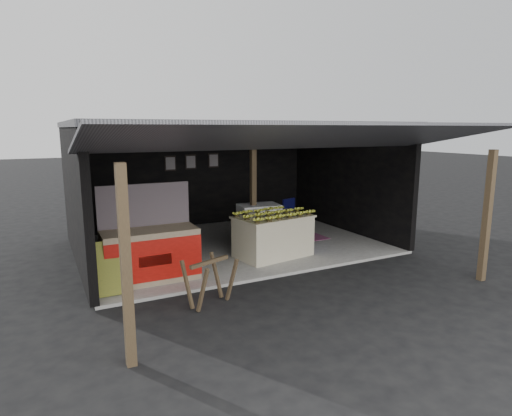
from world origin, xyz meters
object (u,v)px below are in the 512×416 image
white_crate (259,226)px  water_barrel (304,235)px  neighbor_stall (150,252)px  sawhorse (210,277)px  banana_table (273,236)px  plastic_chair (292,213)px

white_crate → water_barrel: size_ratio=1.87×
neighbor_stall → sawhorse: 1.62m
banana_table → plastic_chair: plastic_chair is taller
neighbor_stall → plastic_chair: neighbor_stall is taller
banana_table → neighbor_stall: size_ratio=1.00×
sawhorse → plastic_chair: (3.61, 3.29, 0.14)m
banana_table → water_barrel: banana_table is taller
banana_table → plastic_chair: (1.43, 1.52, 0.11)m
plastic_chair → sawhorse: bearing=-154.5°
white_crate → neighbor_stall: neighbor_stall is taller
white_crate → water_barrel: (0.99, -0.43, -0.24)m
banana_table → neighbor_stall: 2.81m
banana_table → white_crate: size_ratio=1.71×
water_barrel → neighbor_stall: bearing=-171.1°
sawhorse → neighbor_stall: bearing=91.5°
neighbor_stall → water_barrel: 3.88m
neighbor_stall → water_barrel: neighbor_stall is taller
plastic_chair → water_barrel: bearing=-125.2°
banana_table → sawhorse: bearing=-149.4°
banana_table → neighbor_stall: bearing=177.1°
water_barrel → plastic_chair: bearing=71.7°
sawhorse → water_barrel: bearing=12.4°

